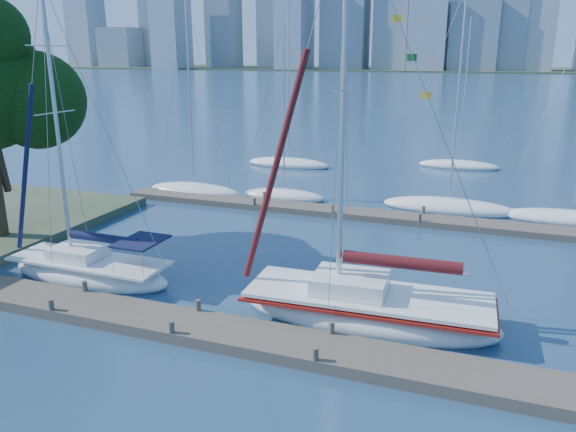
% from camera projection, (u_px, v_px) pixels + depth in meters
% --- Properties ---
extents(ground, '(700.00, 700.00, 0.00)m').
position_uv_depth(ground, '(186.00, 331.00, 19.57)').
color(ground, navy).
rests_on(ground, ground).
extents(near_dock, '(26.00, 2.00, 0.40)m').
position_uv_depth(near_dock, '(186.00, 326.00, 19.52)').
color(near_dock, brown).
rests_on(near_dock, ground).
extents(far_dock, '(30.00, 1.80, 0.36)m').
position_uv_depth(far_dock, '(353.00, 213.00, 33.28)').
color(far_dock, brown).
rests_on(far_dock, ground).
extents(far_shore, '(800.00, 100.00, 1.50)m').
position_uv_depth(far_shore, '(482.00, 70.00, 307.90)').
color(far_shore, '#38472D').
rests_on(far_shore, ground).
extents(sailboat_navy, '(7.62, 2.53, 12.60)m').
position_uv_depth(sailboat_navy, '(88.00, 256.00, 23.81)').
color(sailboat_navy, white).
rests_on(sailboat_navy, ground).
extents(sailboat_maroon, '(9.45, 3.42, 14.63)m').
position_uv_depth(sailboat_maroon, '(367.00, 294.00, 20.02)').
color(sailboat_maroon, white).
rests_on(sailboat_maroon, ground).
extents(bg_boat_0, '(7.15, 4.10, 13.23)m').
position_uv_depth(bg_boat_0, '(194.00, 190.00, 38.44)').
color(bg_boat_0, white).
rests_on(bg_boat_0, ground).
extents(bg_boat_1, '(5.66, 2.07, 11.28)m').
position_uv_depth(bg_boat_1, '(284.00, 195.00, 37.31)').
color(bg_boat_1, white).
rests_on(bg_boat_1, ground).
extents(bg_boat_3, '(8.24, 3.24, 13.33)m').
position_uv_depth(bg_boat_3, '(449.00, 206.00, 34.39)').
color(bg_boat_3, white).
rests_on(bg_boat_3, ground).
extents(bg_boat_4, '(8.03, 3.58, 13.48)m').
position_uv_depth(bg_boat_4, '(572.00, 218.00, 32.02)').
color(bg_boat_4, white).
rests_on(bg_boat_4, ground).
extents(bg_boat_6, '(7.46, 3.02, 13.82)m').
position_uv_depth(bg_boat_6, '(289.00, 163.00, 47.92)').
color(bg_boat_6, white).
rests_on(bg_boat_6, ground).
extents(bg_boat_7, '(6.83, 3.86, 12.38)m').
position_uv_depth(bg_boat_7, '(459.00, 165.00, 47.24)').
color(bg_boat_7, white).
rests_on(bg_boat_7, ground).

